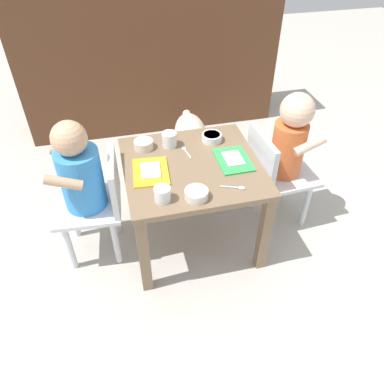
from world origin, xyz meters
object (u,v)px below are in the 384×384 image
at_px(food_tray_left, 151,172).
at_px(water_cup_right, 162,195).
at_px(food_tray_right, 233,160).
at_px(cereal_bowl_right_side, 196,194).
at_px(spoon_by_left_tray, 186,151).
at_px(veggie_bowl_far, 212,137).
at_px(cereal_bowl_left_side, 144,144).
at_px(water_cup_left, 169,140).
at_px(dining_table, 192,178).
at_px(spoon_by_right_tray, 235,187).
at_px(seated_child_left, 84,178).
at_px(seated_child_right, 286,147).
at_px(dog, 191,137).

height_order(food_tray_left, water_cup_right, water_cup_right).
bearing_deg(food_tray_right, cereal_bowl_right_side, -137.29).
bearing_deg(food_tray_left, spoon_by_left_tray, 32.79).
bearing_deg(veggie_bowl_far, cereal_bowl_left_side, 177.83).
distance_m(food_tray_right, water_cup_right, 0.38).
bearing_deg(veggie_bowl_far, cereal_bowl_right_side, -114.05).
bearing_deg(cereal_bowl_left_side, water_cup_left, -3.54).
bearing_deg(veggie_bowl_far, food_tray_left, -150.57).
relative_size(dining_table, water_cup_right, 9.09).
height_order(veggie_bowl_far, cereal_bowl_right_side, same).
xyz_separation_m(dining_table, spoon_by_right_tray, (0.13, -0.19, 0.08)).
bearing_deg(water_cup_right, veggie_bowl_far, 50.46).
bearing_deg(water_cup_left, food_tray_left, -122.28).
height_order(seated_child_left, water_cup_right, seated_child_left).
distance_m(veggie_bowl_far, cereal_bowl_left_side, 0.31).
relative_size(seated_child_right, water_cup_left, 10.33).
relative_size(dog, cereal_bowl_right_side, 5.34).
bearing_deg(spoon_by_left_tray, veggie_bowl_far, 24.72).
bearing_deg(veggie_bowl_far, dog, 90.31).
xyz_separation_m(food_tray_right, spoon_by_left_tray, (-0.18, 0.11, -0.00)).
distance_m(dining_table, veggie_bowl_far, 0.23).
xyz_separation_m(seated_child_left, cereal_bowl_left_side, (0.27, 0.14, 0.03)).
height_order(dog, spoon_by_left_tray, spoon_by_left_tray).
xyz_separation_m(dog, spoon_by_right_tray, (-0.00, -0.74, 0.22)).
distance_m(seated_child_left, water_cup_right, 0.37).
relative_size(veggie_bowl_far, spoon_by_right_tray, 0.94).
xyz_separation_m(water_cup_left, cereal_bowl_right_side, (0.03, -0.37, -0.01)).
bearing_deg(water_cup_left, dog, 63.40).
relative_size(cereal_bowl_left_side, spoon_by_left_tray, 0.85).
bearing_deg(spoon_by_right_tray, dining_table, 124.02).
height_order(dining_table, cereal_bowl_left_side, cereal_bowl_left_side).
distance_m(food_tray_right, spoon_by_right_tray, 0.18).
bearing_deg(dining_table, dog, 76.80).
xyz_separation_m(food_tray_left, food_tray_right, (0.36, 0.00, 0.00)).
bearing_deg(seated_child_left, dog, 42.16).
relative_size(water_cup_right, spoon_by_right_tray, 0.65).
xyz_separation_m(seated_child_right, spoon_by_left_tray, (-0.45, 0.06, 0.01)).
relative_size(water_cup_left, spoon_by_right_tray, 0.68).
height_order(seated_child_left, water_cup_left, seated_child_left).
relative_size(dining_table, water_cup_left, 8.66).
bearing_deg(spoon_by_left_tray, seated_child_right, -7.42).
height_order(dining_table, water_cup_left, water_cup_left).
height_order(cereal_bowl_left_side, spoon_by_right_tray, cereal_bowl_left_side).
relative_size(food_tray_left, water_cup_right, 3.21).
xyz_separation_m(water_cup_left, spoon_by_right_tray, (0.19, -0.36, -0.03)).
relative_size(seated_child_left, water_cup_right, 10.81).
height_order(water_cup_right, cereal_bowl_left_side, water_cup_right).
distance_m(cereal_bowl_right_side, spoon_by_left_tray, 0.31).
xyz_separation_m(dining_table, water_cup_left, (-0.06, 0.16, 0.10)).
bearing_deg(cereal_bowl_right_side, food_tray_right, 42.71).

